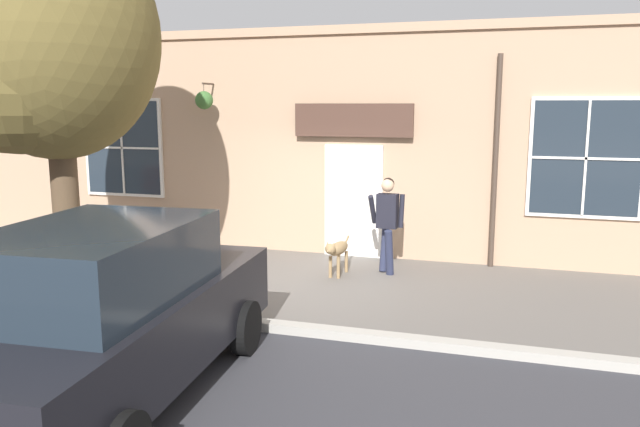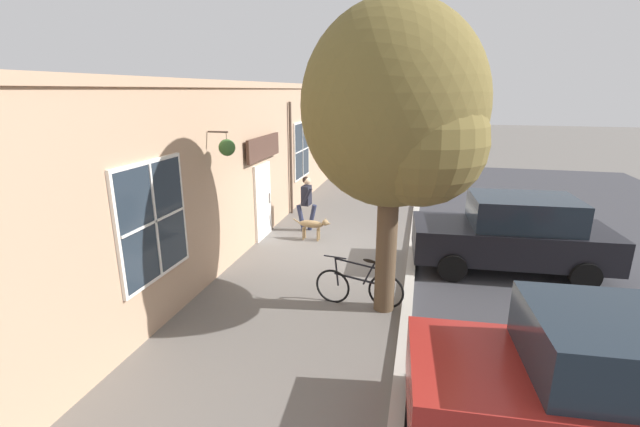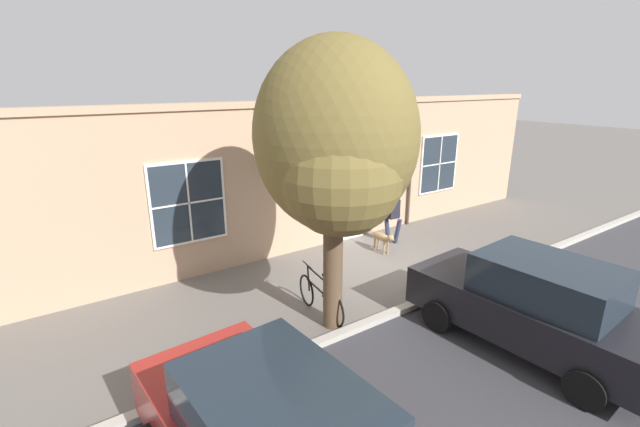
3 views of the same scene
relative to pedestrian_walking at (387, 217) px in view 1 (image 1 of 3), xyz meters
The scene contains 7 objects.
ground_plane 2.02m from the pedestrian_walking, 50.34° to the right, with size 90.00×90.00×0.00m, color #66605B.
storefront_facade 2.16m from the pedestrian_walking, 131.76° to the right, with size 0.95×18.00×4.24m.
pedestrian_walking is the anchor object (origin of this frame).
dog_on_leash 1.01m from the pedestrian_walking, 62.55° to the right, with size 1.11×0.28×0.65m.
street_tree_by_curb 5.76m from the pedestrian_walking, 56.68° to the right, with size 3.15×2.82×5.50m.
leaning_bicycle 4.76m from the pedestrian_walking, 62.30° to the right, with size 1.74×0.17×1.00m.
parked_car_mid_block 5.60m from the pedestrian_walking, 17.32° to the right, with size 4.41×2.15×1.75m.
Camera 1 is at (9.03, 3.27, 2.83)m, focal length 35.00 mm.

